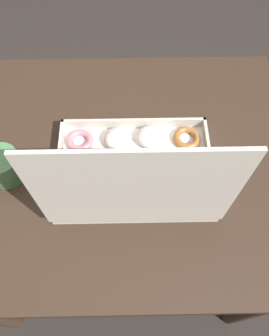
% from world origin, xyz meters
% --- Properties ---
extents(ground_plane, '(8.00, 8.00, 0.00)m').
position_xyz_m(ground_plane, '(0.00, 0.00, 0.00)').
color(ground_plane, '#2D2826').
extents(dining_table, '(0.97, 0.76, 0.75)m').
position_xyz_m(dining_table, '(0.00, 0.00, 0.62)').
color(dining_table, '#38281E').
rests_on(dining_table, ground_plane).
extents(donut_box, '(0.40, 0.29, 0.34)m').
position_xyz_m(donut_box, '(-0.05, 0.07, 0.81)').
color(donut_box, white).
rests_on(donut_box, dining_table).
extents(coffee_mug, '(0.09, 0.09, 0.08)m').
position_xyz_m(coffee_mug, '(0.27, 0.04, 0.79)').
color(coffee_mug, '#4C8456').
rests_on(coffee_mug, dining_table).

